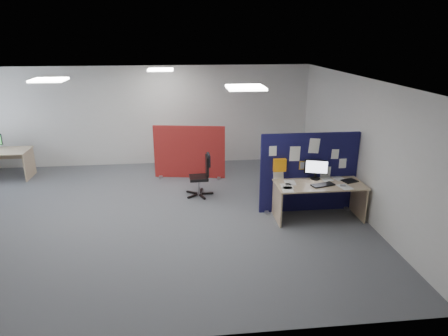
{
  "coord_description": "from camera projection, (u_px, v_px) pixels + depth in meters",
  "views": [
    {
      "loc": [
        0.93,
        -7.44,
        3.5
      ],
      "look_at": [
        1.75,
        -0.09,
        1.0
      ],
      "focal_mm": 32.0,
      "sensor_mm": 36.0,
      "label": 1
    }
  ],
  "objects": [
    {
      "name": "desk_papers",
      "position": [
        313.0,
        184.0,
        7.75
      ],
      "size": [
        1.43,
        0.82,
        0.0
      ],
      "color": "white",
      "rests_on": "main_desk"
    },
    {
      "name": "ceiling",
      "position": [
        127.0,
        80.0,
        7.17
      ],
      "size": [
        9.0,
        7.0,
        0.02
      ],
      "primitive_type": "cube",
      "color": "white",
      "rests_on": "wall_back"
    },
    {
      "name": "paper_tray",
      "position": [
        350.0,
        181.0,
        7.87
      ],
      "size": [
        0.34,
        0.3,
        0.01
      ],
      "primitive_type": "cube",
      "rotation": [
        0.0,
        0.0,
        0.33
      ],
      "color": "black",
      "rests_on": "main_desk"
    },
    {
      "name": "office_chair",
      "position": [
        203.0,
        173.0,
        8.93
      ],
      "size": [
        0.61,
        0.63,
        0.95
      ],
      "rotation": [
        0.0,
        0.0,
        0.04
      ],
      "color": "black",
      "rests_on": "floor"
    },
    {
      "name": "keyboard",
      "position": [
        323.0,
        185.0,
        7.65
      ],
      "size": [
        0.48,
        0.3,
        0.02
      ],
      "primitive_type": "cube",
      "rotation": [
        0.0,
        0.0,
        0.28
      ],
      "color": "black",
      "rests_on": "main_desk"
    },
    {
      "name": "wall_front",
      "position": [
        98.0,
        243.0,
        4.3
      ],
      "size": [
        9.0,
        0.02,
        2.7
      ],
      "primitive_type": "cube",
      "color": "silver",
      "rests_on": "floor"
    },
    {
      "name": "wall_back",
      "position": [
        146.0,
        116.0,
        10.89
      ],
      "size": [
        9.0,
        0.02,
        2.7
      ],
      "primitive_type": "cube",
      "color": "silver",
      "rests_on": "floor"
    },
    {
      "name": "main_desk",
      "position": [
        318.0,
        191.0,
        7.83
      ],
      "size": [
        1.72,
        0.76,
        0.73
      ],
      "color": "tan",
      "rests_on": "floor"
    },
    {
      "name": "mouse",
      "position": [
        343.0,
        185.0,
        7.61
      ],
      "size": [
        0.11,
        0.08,
        0.03
      ],
      "primitive_type": "cube",
      "rotation": [
        0.0,
        0.0,
        -0.26
      ],
      "color": "#A0A0A5",
      "rests_on": "main_desk"
    },
    {
      "name": "monitor_main",
      "position": [
        316.0,
        168.0,
        7.92
      ],
      "size": [
        0.45,
        0.19,
        0.4
      ],
      "rotation": [
        0.0,
        0.0,
        -0.3
      ],
      "color": "black",
      "rests_on": "main_desk"
    },
    {
      "name": "wall_right",
      "position": [
        358.0,
        145.0,
        8.07
      ],
      "size": [
        0.02,
        7.0,
        2.7
      ],
      "primitive_type": "cube",
      "color": "silver",
      "rests_on": "floor"
    },
    {
      "name": "navy_divider",
      "position": [
        308.0,
        173.0,
        8.07
      ],
      "size": [
        2.0,
        0.3,
        1.65
      ],
      "color": "#100F3A",
      "rests_on": "floor"
    },
    {
      "name": "red_divider",
      "position": [
        189.0,
        152.0,
        10.02
      ],
      "size": [
        1.77,
        0.36,
        1.34
      ],
      "rotation": [
        0.0,
        0.0,
        -0.17
      ],
      "color": "#9D2B14",
      "rests_on": "floor"
    },
    {
      "name": "floor",
      "position": [
        137.0,
        217.0,
        8.03
      ],
      "size": [
        9.0,
        9.0,
        0.0
      ],
      "primitive_type": "plane",
      "color": "#575A60",
      "rests_on": "ground"
    },
    {
      "name": "ceiling_lights",
      "position": [
        148.0,
        78.0,
        7.84
      ],
      "size": [
        4.1,
        4.1,
        0.04
      ],
      "color": "white",
      "rests_on": "ceiling"
    }
  ]
}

